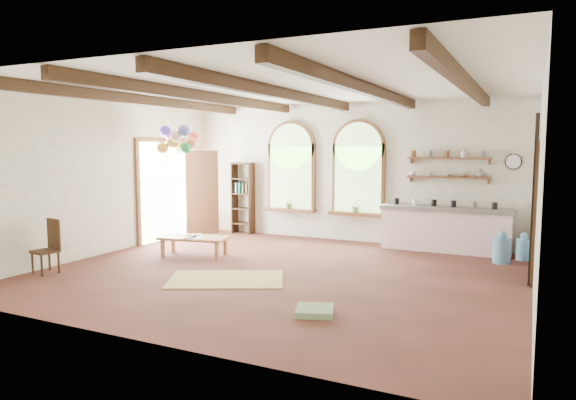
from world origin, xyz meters
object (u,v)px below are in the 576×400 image
Objects in this scene: kitchen_counter at (445,229)px; balloon_cluster at (178,140)px; side_chair at (47,258)px; coffee_table at (194,239)px.

balloon_cluster is (-5.38, -1.97, 1.87)m from kitchen_counter.
balloon_cluster reaches higher than side_chair.
coffee_table is 2.30m from balloon_cluster.
balloon_cluster is at bearing 141.35° from coffee_table.
kitchen_counter is at bearing 30.69° from coffee_table.
balloon_cluster reaches higher than coffee_table.
coffee_table is at bearing -149.31° from kitchen_counter.
kitchen_counter is 7.76m from side_chair.
kitchen_counter is 6.03m from balloon_cluster.
kitchen_counter is at bearing 39.94° from side_chair.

